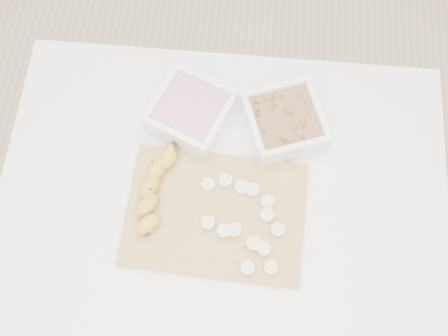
# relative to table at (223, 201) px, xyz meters

# --- Properties ---
(ground) EXTENTS (3.50, 3.50, 0.00)m
(ground) POSITION_rel_table_xyz_m (0.00, 0.00, -0.65)
(ground) COLOR #C6AD89
(ground) RESTS_ON ground
(table) EXTENTS (1.00, 0.70, 0.75)m
(table) POSITION_rel_table_xyz_m (0.00, 0.00, 0.00)
(table) COLOR white
(table) RESTS_ON ground
(bowl_yogurt) EXTENTS (0.21, 0.21, 0.08)m
(bowl_yogurt) POSITION_rel_table_xyz_m (-0.09, 0.17, 0.13)
(bowl_yogurt) COLOR white
(bowl_yogurt) RESTS_ON table
(bowl_granola) EXTENTS (0.21, 0.21, 0.08)m
(bowl_granola) POSITION_rel_table_xyz_m (0.13, 0.16, 0.13)
(bowl_granola) COLOR white
(bowl_granola) RESTS_ON table
(cutting_board) EXTENTS (0.40, 0.29, 0.01)m
(cutting_board) POSITION_rel_table_xyz_m (-0.01, -0.06, 0.10)
(cutting_board) COLOR tan
(cutting_board) RESTS_ON table
(banana) EXTENTS (0.12, 0.21, 0.04)m
(banana) POSITION_rel_table_xyz_m (-0.15, -0.03, 0.13)
(banana) COLOR gold
(banana) RESTS_ON cutting_board
(banana_slices) EXTENTS (0.19, 0.22, 0.02)m
(banana_slices) POSITION_rel_table_xyz_m (0.06, -0.07, 0.12)
(banana_slices) COLOR beige
(banana_slices) RESTS_ON cutting_board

